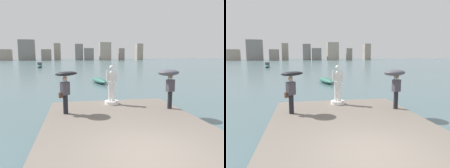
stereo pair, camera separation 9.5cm
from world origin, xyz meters
TOP-DOWN VIEW (x-y plane):
  - ground_plane at (0.00, 40.00)m, footprint 400.00×400.00m
  - pier at (0.00, 1.89)m, footprint 6.47×9.77m
  - statue_white_figure at (0.01, 5.77)m, footprint 0.76×0.76m
  - onlooker_left at (-2.36, 4.38)m, footprint 1.40×1.40m
  - onlooker_right at (2.64, 4.31)m, footprint 1.25×1.26m
  - boat_mid at (-10.82, 50.27)m, footprint 1.29×3.53m
  - boat_far at (0.75, 17.64)m, footprint 1.88×4.31m
  - distant_skyline at (-2.00, 138.42)m, footprint 97.30×11.40m

SIDE VIEW (x-z plane):
  - ground_plane at x=0.00m, z-range 0.00..0.00m
  - pier at x=0.00m, z-range 0.00..0.40m
  - boat_far at x=0.75m, z-range 0.00..0.59m
  - boat_mid at x=-10.82m, z-range -0.22..1.17m
  - statue_white_figure at x=0.01m, z-range 0.09..2.23m
  - onlooker_left at x=-2.36m, z-range 0.92..2.90m
  - onlooker_right at x=2.64m, z-range 1.00..3.01m
  - distant_skyline at x=-2.00m, z-range -1.38..12.11m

